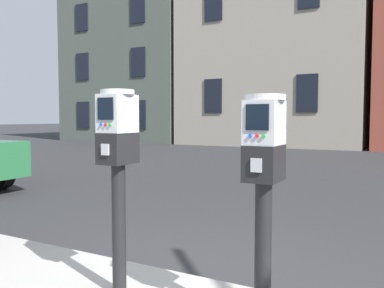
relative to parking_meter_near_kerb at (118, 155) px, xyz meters
name	(u,v)px	position (x,y,z in m)	size (l,w,h in m)	color
parking_meter_near_kerb	(118,155)	(0.00, 0.00, 0.00)	(0.22, 0.25, 1.33)	black
parking_meter_twin_adjacent	(264,170)	(0.97, 0.00, -0.04)	(0.22, 0.25, 1.27)	black
townhouse_brownstone	(143,50)	(-12.85, 18.30, 4.41)	(7.76, 6.44, 10.93)	#4C564C
townhouse_green_painted	(277,16)	(-4.41, 17.94, 5.37)	(8.73, 5.71, 12.84)	#9E9384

